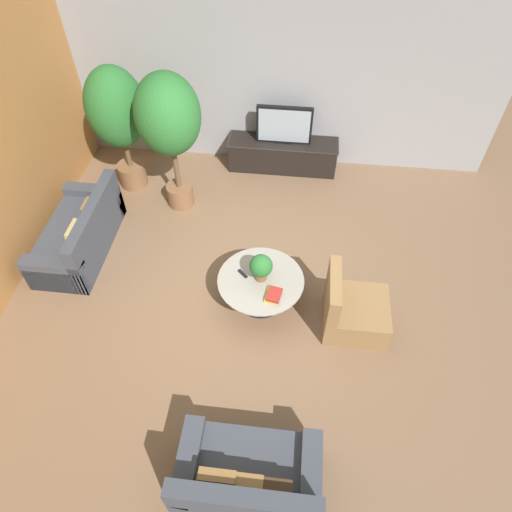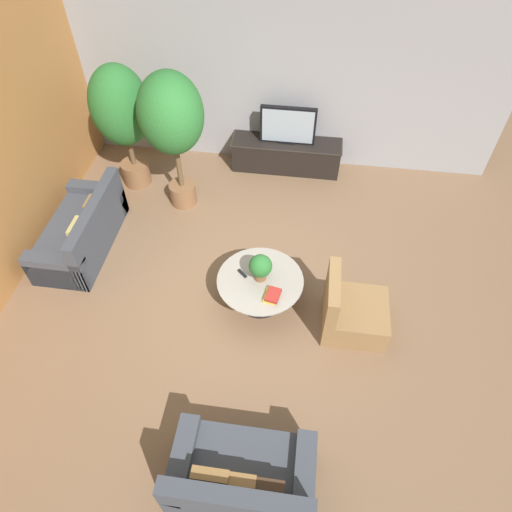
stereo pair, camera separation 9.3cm
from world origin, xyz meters
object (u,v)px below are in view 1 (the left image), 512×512
media_console (283,154)px  potted_plant_tabletop (261,267)px  potted_palm_tall (117,113)px  potted_palm_corner (168,120)px  armchair_wicker (352,310)px  couch_by_wall (80,235)px  coffee_table (261,286)px  couch_near_entry (248,479)px  television (284,125)px

media_console → potted_plant_tabletop: bearing=-91.4°
potted_palm_tall → potted_palm_corner: potted_palm_corner is taller
potted_palm_corner → media_console: bearing=35.6°
armchair_wicker → couch_by_wall: bearing=77.2°
potted_palm_tall → potted_plant_tabletop: 3.32m
media_console → potted_palm_corner: (-1.57, -1.13, 1.26)m
media_console → coffee_table: bearing=-91.4°
coffee_table → potted_palm_tall: size_ratio=0.54×
potted_palm_tall → couch_near_entry: bearing=-60.9°
television → couch_by_wall: bearing=-140.7°
couch_by_wall → television: bearing=129.3°
potted_palm_corner → potted_plant_tabletop: potted_palm_corner is taller
media_console → couch_by_wall: couch_by_wall is taller
armchair_wicker → potted_plant_tabletop: armchair_wicker is taller
media_console → couch_by_wall: bearing=-140.7°
potted_palm_tall → potted_plant_tabletop: bearing=-42.1°
armchair_wicker → potted_palm_corner: (-2.69, 2.04, 1.26)m
armchair_wicker → potted_plant_tabletop: size_ratio=2.20×
television → potted_palm_tall: potted_palm_tall is taller
coffee_table → armchair_wicker: size_ratio=1.31×
television → potted_palm_corner: bearing=-144.4°
couch_by_wall → armchair_wicker: (3.91, -0.88, -0.01)m
coffee_table → television: bearing=88.6°
television → potted_plant_tabletop: size_ratio=2.35×
media_console → armchair_wicker: armchair_wicker is taller
couch_by_wall → potted_palm_corner: 2.10m
potted_palm_corner → couch_near_entry: bearing=-68.6°
potted_palm_corner → potted_palm_tall: bearing=156.4°
couch_by_wall → potted_palm_corner: bearing=133.6°
coffee_table → armchair_wicker: 1.21m
coffee_table → potted_palm_corner: bearing=129.6°
television → couch_by_wall: (-2.79, -2.28, -0.58)m
couch_near_entry → potted_palm_tall: potted_palm_tall is taller
media_console → television: television is taller
coffee_table → couch_near_entry: (0.13, -2.36, -0.02)m
media_console → coffee_table: (-0.07, -2.94, 0.03)m
couch_near_entry → potted_palm_tall: (-2.55, 4.57, 1.05)m
media_console → couch_near_entry: (0.06, -5.30, 0.01)m
coffee_table → potted_plant_tabletop: size_ratio=2.88×
media_console → couch_near_entry: bearing=-89.3°
television → armchair_wicker: bearing=-70.6°
couch_near_entry → potted_palm_corner: bearing=-68.6°
potted_palm_corner → couch_by_wall: bearing=-136.4°
potted_palm_corner → armchair_wicker: bearing=-37.2°
coffee_table → armchair_wicker: armchair_wicker is taller
couch_near_entry → potted_plant_tabletop: size_ratio=3.54×
television → potted_palm_corner: size_ratio=0.41×
potted_palm_tall → couch_by_wall: bearing=-101.1°
coffee_table → couch_by_wall: (-2.72, 0.66, -0.03)m
couch_by_wall → armchair_wicker: 4.01m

